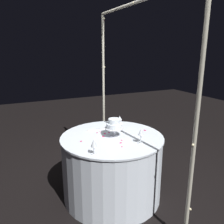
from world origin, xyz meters
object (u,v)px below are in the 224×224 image
object	(u,v)px
wine_glass_0	(141,133)
wine_glass_2	(94,144)
decorative_arch	(136,77)
main_table	(112,166)
cake_knife	(97,129)
tiered_cake	(114,125)
wine_glass_1	(120,119)

from	to	relation	value
wine_glass_0	wine_glass_2	world-z (taller)	wine_glass_0
decorative_arch	main_table	xyz separation A→B (m)	(-0.00, -0.31, -1.08)
wine_glass_0	cake_knife	distance (m)	0.69
wine_glass_2	decorative_arch	bearing A→B (deg)	117.96
wine_glass_2	cake_knife	size ratio (longest dim) A/B	0.52
wine_glass_0	cake_knife	world-z (taller)	wine_glass_0
tiered_cake	cake_knife	xyz separation A→B (m)	(-0.31, -0.10, -0.14)
wine_glass_2	wine_glass_1	bearing A→B (deg)	135.30
main_table	cake_knife	bearing A→B (deg)	-166.13
wine_glass_1	decorative_arch	bearing A→B (deg)	21.73
decorative_arch	cake_knife	distance (m)	0.84
tiered_cake	wine_glass_0	world-z (taller)	tiered_cake
cake_knife	wine_glass_2	bearing A→B (deg)	-23.81
decorative_arch	wine_glass_2	world-z (taller)	decorative_arch
main_table	wine_glass_0	world-z (taller)	wine_glass_0
tiered_cake	cake_knife	size ratio (longest dim) A/B	0.75
tiered_cake	wine_glass_1	bearing A→B (deg)	140.97
wine_glass_2	cake_knife	distance (m)	0.72
decorative_arch	main_table	size ratio (longest dim) A/B	1.88
decorative_arch	wine_glass_2	distance (m)	0.95
tiered_cake	wine_glass_1	world-z (taller)	tiered_cake
decorative_arch	wine_glass_2	xyz separation A→B (m)	(0.36, -0.67, -0.57)
main_table	cake_knife	xyz separation A→B (m)	(-0.30, -0.07, 0.40)
tiered_cake	cake_knife	bearing A→B (deg)	-162.26
wine_glass_0	cake_knife	xyz separation A→B (m)	(-0.62, -0.27, -0.12)
main_table	wine_glass_1	size ratio (longest dim) A/B	7.53
wine_glass_2	wine_glass_0	bearing A→B (deg)	93.73
decorative_arch	main_table	distance (m)	1.12
wine_glass_1	cake_knife	world-z (taller)	wine_glass_1
decorative_arch	tiered_cake	world-z (taller)	decorative_arch
main_table	wine_glass_1	world-z (taller)	wine_glass_1
main_table	cake_knife	size ratio (longest dim) A/B	4.10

